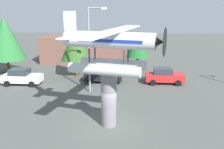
{
  "coord_description": "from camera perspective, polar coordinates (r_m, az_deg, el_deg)",
  "views": [
    {
      "loc": [
        1.42,
        -16.51,
        8.09
      ],
      "look_at": [
        0.0,
        3.0,
        2.97
      ],
      "focal_mm": 40.3,
      "sensor_mm": 36.0,
      "label": 1
    }
  ],
  "objects": [
    {
      "name": "tree_east",
      "position": [
        30.76,
        -8.2,
        7.03
      ],
      "size": [
        3.69,
        3.69,
        6.14
      ],
      "color": "brown",
      "rests_on": "ground"
    },
    {
      "name": "car_mid_black",
      "position": [
        28.37,
        -2.15,
        -0.06
      ],
      "size": [
        4.2,
        2.02,
        1.76
      ],
      "color": "black",
      "rests_on": "ground"
    },
    {
      "name": "car_near_white",
      "position": [
        29.25,
        -19.8,
        -0.48
      ],
      "size": [
        4.2,
        2.02,
        1.76
      ],
      "color": "white",
      "rests_on": "ground"
    },
    {
      "name": "tree_west",
      "position": [
        34.23,
        -23.03,
        7.61
      ],
      "size": [
        4.77,
        4.77,
        7.22
      ],
      "color": "brown",
      "rests_on": "ground"
    },
    {
      "name": "ground_plane",
      "position": [
        18.44,
        -0.69,
        -11.35
      ],
      "size": [
        140.0,
        140.0,
        0.0
      ],
      "primitive_type": "plane",
      "color": "#4C514C"
    },
    {
      "name": "floatplane_monument",
      "position": [
        16.71,
        -0.32,
        6.2
      ],
      "size": [
        7.18,
        10.35,
        4.0
      ],
      "rotation": [
        0.0,
        0.0,
        -0.25
      ],
      "color": "silver",
      "rests_on": "display_pedestal"
    },
    {
      "name": "tree_center_back",
      "position": [
        31.8,
        5.92,
        6.86
      ],
      "size": [
        2.92,
        2.92,
        5.46
      ],
      "color": "brown",
      "rests_on": "ground"
    },
    {
      "name": "display_pedestal",
      "position": [
        17.66,
        -0.71,
        -5.57
      ],
      "size": [
        1.1,
        1.1,
        3.96
      ],
      "primitive_type": "cylinder",
      "color": "slate",
      "rests_on": "ground"
    },
    {
      "name": "streetlight_primary",
      "position": [
        24.4,
        -4.83,
        6.84
      ],
      "size": [
        1.84,
        0.28,
        8.29
      ],
      "color": "gray",
      "rests_on": "ground"
    },
    {
      "name": "car_far_red",
      "position": [
        28.49,
        11.78,
        -0.3
      ],
      "size": [
        4.2,
        2.02,
        1.76
      ],
      "color": "red",
      "rests_on": "ground"
    },
    {
      "name": "storefront_building",
      "position": [
        39.57,
        -5.76,
        5.75
      ],
      "size": [
        13.3,
        5.55,
        4.0
      ],
      "primitive_type": "cube",
      "color": "brown",
      "rests_on": "ground"
    }
  ]
}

